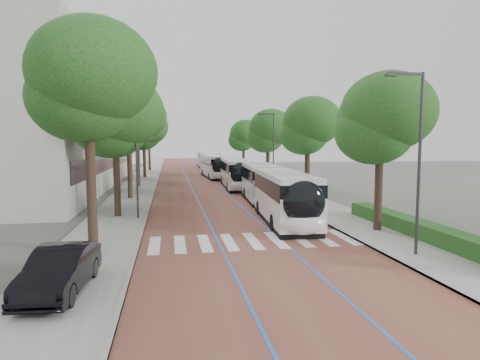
{
  "coord_description": "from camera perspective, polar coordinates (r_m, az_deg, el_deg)",
  "views": [
    {
      "loc": [
        -4.01,
        -18.91,
        5.11
      ],
      "look_at": [
        0.99,
        9.34,
        2.4
      ],
      "focal_mm": 30.0,
      "sensor_mm": 36.0,
      "label": 1
    }
  ],
  "objects": [
    {
      "name": "hedge",
      "position": [
        23.46,
        24.35,
        -6.37
      ],
      "size": [
        1.2,
        14.0,
        0.8
      ],
      "primitive_type": "cube",
      "color": "#214A19",
      "rests_on": "sidewalk_right"
    },
    {
      "name": "lane_line_right",
      "position": [
        59.39,
        -4.58,
        0.47
      ],
      "size": [
        0.12,
        126.0,
        0.01
      ],
      "primitive_type": "cube",
      "color": "blue",
      "rests_on": "road"
    },
    {
      "name": "bus_queued_0",
      "position": [
        44.91,
        -0.63,
        0.95
      ],
      "size": [
        3.17,
        12.51,
        3.2
      ],
      "rotation": [
        0.0,
        0.0,
        -0.05
      ],
      "color": "silver",
      "rests_on": "ground"
    },
    {
      "name": "streetlight_far",
      "position": [
        42.26,
        4.55,
        4.99
      ],
      "size": [
        1.82,
        0.2,
        8.0
      ],
      "color": "#303133",
      "rests_on": "sidewalk_right"
    },
    {
      "name": "office_building",
      "position": [
        49.43,
        -28.49,
        6.94
      ],
      "size": [
        18.11,
        40.0,
        14.0
      ],
      "color": "#9B998F",
      "rests_on": "ground"
    },
    {
      "name": "parked_car",
      "position": [
        14.9,
        -24.21,
        -11.58
      ],
      "size": [
        1.94,
        4.72,
        1.52
      ],
      "primitive_type": "imported",
      "rotation": [
        0.0,
        0.0,
        -0.07
      ],
      "color": "black",
      "rests_on": "sidewalk_left"
    },
    {
      "name": "bus_queued_3",
      "position": [
        83.58,
        -5.19,
        2.99
      ],
      "size": [
        2.85,
        12.46,
        3.2
      ],
      "rotation": [
        0.0,
        0.0,
        -0.03
      ],
      "color": "silver",
      "rests_on": "ground"
    },
    {
      "name": "lane_line_left",
      "position": [
        59.17,
        -7.67,
        0.42
      ],
      "size": [
        0.12,
        126.0,
        0.01
      ],
      "primitive_type": "cube",
      "color": "blue",
      "rests_on": "road"
    },
    {
      "name": "bus_queued_2",
      "position": [
        70.46,
        -4.34,
        2.55
      ],
      "size": [
        2.62,
        12.42,
        3.2
      ],
      "rotation": [
        0.0,
        0.0,
        0.01
      ],
      "color": "silver",
      "rests_on": "ground"
    },
    {
      "name": "lamp_post_left",
      "position": [
        27.0,
        -14.49,
        3.12
      ],
      "size": [
        0.14,
        0.14,
        8.0
      ],
      "primitive_type": "cylinder",
      "color": "#303133",
      "rests_on": "sidewalk_left"
    },
    {
      "name": "trees_left",
      "position": [
        46.04,
        -14.51,
        7.75
      ],
      "size": [
        6.33,
        60.79,
        9.99
      ],
      "color": "black",
      "rests_on": "ground"
    },
    {
      "name": "ground",
      "position": [
        19.99,
        1.9,
        -9.42
      ],
      "size": [
        160.0,
        160.0,
        0.0
      ],
      "primitive_type": "plane",
      "color": "#51544C",
      "rests_on": "ground"
    },
    {
      "name": "trees_right",
      "position": [
        42.21,
        6.11,
        6.79
      ],
      "size": [
        5.27,
        47.11,
        8.48
      ],
      "color": "black",
      "rests_on": "ground"
    },
    {
      "name": "lead_bus",
      "position": [
        29.19,
        4.74,
        -1.47
      ],
      "size": [
        3.75,
        18.52,
        3.2
      ],
      "rotation": [
        0.0,
        0.0,
        -0.07
      ],
      "color": "black",
      "rests_on": "ground"
    },
    {
      "name": "zebra_crossing",
      "position": [
        20.97,
        1.87,
        -8.64
      ],
      "size": [
        10.55,
        3.6,
        0.01
      ],
      "color": "silver",
      "rests_on": "ground"
    },
    {
      "name": "kerb_right",
      "position": [
        59.9,
        -0.77,
        0.56
      ],
      "size": [
        0.2,
        140.0,
        0.14
      ],
      "primitive_type": "cube",
      "color": "gray",
      "rests_on": "ground"
    },
    {
      "name": "road",
      "position": [
        59.26,
        -6.12,
        0.43
      ],
      "size": [
        11.0,
        140.0,
        0.02
      ],
      "primitive_type": "cube",
      "color": "brown",
      "rests_on": "ground"
    },
    {
      "name": "sidewalk_right",
      "position": [
        60.23,
        1.02,
        0.59
      ],
      "size": [
        4.0,
        140.0,
        0.12
      ],
      "primitive_type": "cube",
      "color": "gray",
      "rests_on": "ground"
    },
    {
      "name": "bus_queued_1",
      "position": [
        57.76,
        -3.67,
        1.93
      ],
      "size": [
        3.01,
        12.49,
        3.2
      ],
      "rotation": [
        0.0,
        0.0,
        0.04
      ],
      "color": "silver",
      "rests_on": "ground"
    },
    {
      "name": "streetlight_near",
      "position": [
        19.13,
        23.77,
        4.07
      ],
      "size": [
        1.82,
        0.2,
        8.0
      ],
      "color": "#303133",
      "rests_on": "sidewalk_right"
    },
    {
      "name": "kerb_left",
      "position": [
        59.14,
        -11.54,
        0.39
      ],
      "size": [
        0.2,
        140.0,
        0.14
      ],
      "primitive_type": "cube",
      "color": "gray",
      "rests_on": "ground"
    },
    {
      "name": "sidewalk_left",
      "position": [
        59.22,
        -13.38,
        0.36
      ],
      "size": [
        4.0,
        140.0,
        0.12
      ],
      "primitive_type": "cube",
      "color": "gray",
      "rests_on": "ground"
    }
  ]
}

